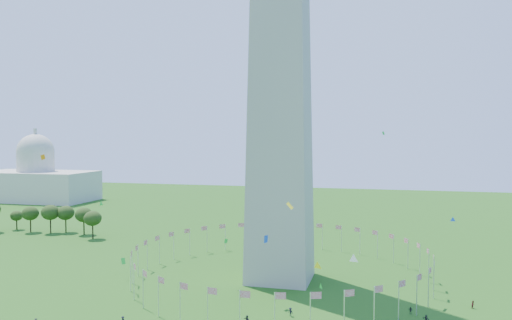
% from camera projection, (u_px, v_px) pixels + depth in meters
% --- Properties ---
extents(flag_ring, '(80.24, 80.24, 9.00)m').
position_uv_depth(flag_ring, '(280.00, 263.00, 137.15)').
color(flag_ring, silver).
rests_on(flag_ring, ground).
extents(capitol_building, '(70.00, 35.00, 46.00)m').
position_uv_depth(capitol_building, '(36.00, 163.00, 306.57)').
color(capitol_building, beige).
rests_on(capitol_building, ground).
extents(kites_aloft, '(108.64, 66.51, 36.69)m').
position_uv_depth(kites_aloft, '(319.00, 236.00, 104.94)').
color(kites_aloft, white).
rests_on(kites_aloft, ground).
extents(tree_line_west, '(55.82, 15.64, 12.58)m').
position_uv_depth(tree_line_west, '(44.00, 220.00, 202.32)').
color(tree_line_west, '#304E1A').
rests_on(tree_line_west, ground).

